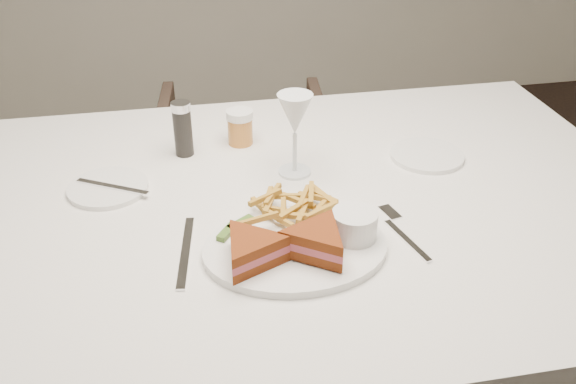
{
  "coord_description": "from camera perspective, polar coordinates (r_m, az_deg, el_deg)",
  "views": [
    {
      "loc": [
        -0.31,
        -0.69,
        1.41
      ],
      "look_at": [
        -0.11,
        0.3,
        0.8
      ],
      "focal_mm": 40.0,
      "sensor_mm": 36.0,
      "label": 1
    }
  ],
  "objects": [
    {
      "name": "chair_far",
      "position": [
        2.3,
        -3.91,
        2.2
      ],
      "size": [
        0.64,
        0.61,
        0.6
      ],
      "primitive_type": "imported",
      "rotation": [
        0.0,
        0.0,
        3.02
      ],
      "color": "#4B392E",
      "rests_on": "ground"
    },
    {
      "name": "table",
      "position": [
        1.48,
        -0.39,
        -13.17
      ],
      "size": [
        1.51,
        1.01,
        0.75
      ],
      "primitive_type": "cube",
      "rotation": [
        0.0,
        0.0,
        -0.01
      ],
      "color": "silver",
      "rests_on": "ground"
    },
    {
      "name": "table_setting",
      "position": [
        1.17,
        -0.22,
        -0.97
      ],
      "size": [
        0.84,
        0.63,
        0.18
      ],
      "color": "white",
      "rests_on": "table"
    }
  ]
}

